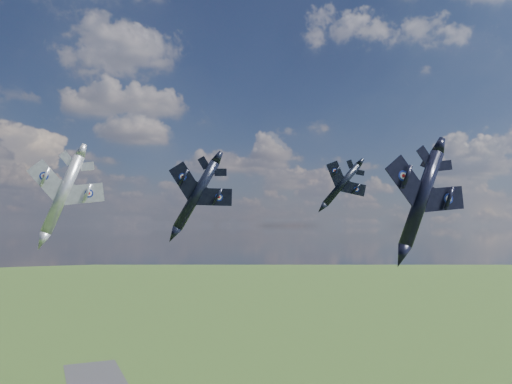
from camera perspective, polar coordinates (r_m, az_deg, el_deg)
name	(u,v)px	position (r m, az deg, el deg)	size (l,w,h in m)	color
jet_lead_navy	(196,195)	(70.30, -6.83, -0.33)	(10.45, 14.58, 3.02)	black
jet_right_navy	(421,199)	(61.40, 18.38, -0.72)	(11.81, 16.47, 3.41)	black
jet_high_navy	(342,185)	(99.34, 9.76, 0.84)	(9.97, 13.90, 2.88)	black
jet_left_silver	(63,194)	(76.96, -21.21, -0.21)	(11.80, 16.45, 3.40)	gray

